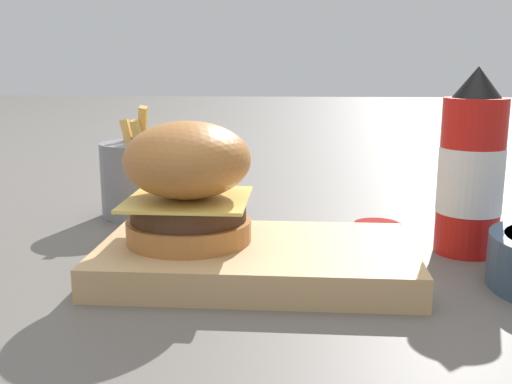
# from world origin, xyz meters

# --- Properties ---
(ground_plane) EXTENTS (6.00, 6.00, 0.00)m
(ground_plane) POSITION_xyz_m (0.00, 0.00, 0.00)
(ground_plane) COLOR #5B5651
(serving_board) EXTENTS (0.29, 0.17, 0.03)m
(serving_board) POSITION_xyz_m (0.02, 0.08, 0.01)
(serving_board) COLOR tan
(serving_board) RESTS_ON ground_plane
(burger) EXTENTS (0.12, 0.12, 0.11)m
(burger) POSITION_xyz_m (-0.05, 0.08, 0.09)
(burger) COLOR #AD6B33
(burger) RESTS_ON serving_board
(ketchup_bottle) EXTENTS (0.07, 0.07, 0.19)m
(ketchup_bottle) POSITION_xyz_m (0.23, 0.16, 0.09)
(ketchup_bottle) COLOR red
(ketchup_bottle) RESTS_ON ground_plane
(fries_basket) EXTENTS (0.09, 0.09, 0.14)m
(fries_basket) POSITION_xyz_m (-0.15, 0.29, 0.05)
(fries_basket) COLOR slate
(fries_basket) RESTS_ON ground_plane
(ketchup_puddle) EXTENTS (0.06, 0.06, 0.00)m
(ketchup_puddle) POSITION_xyz_m (0.15, 0.26, 0.00)
(ketchup_puddle) COLOR #9E140F
(ketchup_puddle) RESTS_ON ground_plane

